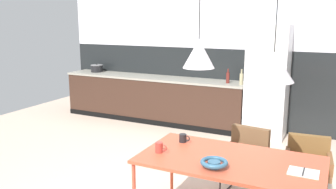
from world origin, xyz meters
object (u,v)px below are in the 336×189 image
at_px(refrigerator_column, 267,82).
at_px(mug_glass_clear, 159,147).
at_px(armchair_facing_counter, 308,160).
at_px(pendant_lamp_over_table_near, 199,53).
at_px(armchair_far_side, 246,153).
at_px(bottle_wine_green, 228,77).
at_px(dining_table, 230,163).
at_px(fruit_bowl, 214,163).
at_px(cooking_pot, 97,68).
at_px(bottle_vinegar_dark, 241,79).
at_px(open_book, 303,172).
at_px(pendant_lamp_over_table_far, 273,67).
at_px(mug_wide_latte, 183,138).

xyz_separation_m(refrigerator_column, mug_glass_clear, (-0.44, -3.25, -0.18)).
bearing_deg(armchair_facing_counter, pendant_lamp_over_table_near, 39.19).
xyz_separation_m(armchair_far_side, pendant_lamp_over_table_near, (-0.30, -0.82, 1.23)).
bearing_deg(refrigerator_column, bottle_wine_green, -176.23).
bearing_deg(dining_table, armchair_far_side, 92.60).
bearing_deg(bottle_wine_green, armchair_far_side, -68.03).
xyz_separation_m(fruit_bowl, mug_glass_clear, (-0.61, 0.11, 0.01)).
distance_m(refrigerator_column, cooking_pot, 3.69).
height_order(armchair_far_side, cooking_pot, cooking_pot).
relative_size(armchair_far_side, cooking_pot, 3.02).
xyz_separation_m(fruit_bowl, bottle_wine_green, (-0.86, 3.32, 0.22)).
bearing_deg(mug_glass_clear, armchair_far_side, 56.87).
distance_m(dining_table, armchair_far_side, 0.86).
xyz_separation_m(dining_table, armchair_facing_counter, (0.63, 0.95, -0.21)).
distance_m(cooking_pot, bottle_vinegar_dark, 3.26).
bearing_deg(refrigerator_column, fruit_bowl, -87.13).
distance_m(bottle_wine_green, bottle_vinegar_dark, 0.26).
bearing_deg(open_book, armchair_facing_counter, 91.51).
bearing_deg(pendant_lamp_over_table_far, open_book, -12.13).
height_order(refrigerator_column, dining_table, refrigerator_column).
relative_size(armchair_facing_counter, cooking_pot, 2.84).
relative_size(bottle_vinegar_dark, pendant_lamp_over_table_near, 0.20).
bearing_deg(mug_glass_clear, bottle_wine_green, 94.60).
distance_m(mug_glass_clear, bottle_vinegar_dark, 3.17).
height_order(armchair_far_side, pendant_lamp_over_table_near, pendant_lamp_over_table_near).
relative_size(refrigerator_column, mug_glass_clear, 15.84).
bearing_deg(bottle_vinegar_dark, pendant_lamp_over_table_near, -83.61).
bearing_deg(dining_table, fruit_bowl, -105.46).
distance_m(dining_table, mug_wide_latte, 0.64).
height_order(mug_glass_clear, pendant_lamp_over_table_near, pendant_lamp_over_table_near).
bearing_deg(cooking_pot, pendant_lamp_over_table_near, -41.28).
bearing_deg(refrigerator_column, pendant_lamp_over_table_near, -91.84).
height_order(open_book, mug_wide_latte, mug_wide_latte).
distance_m(cooking_pot, pendant_lamp_over_table_near, 4.84).
height_order(cooking_pot, bottle_wine_green, bottle_wine_green).
distance_m(mug_glass_clear, cooking_pot, 4.65).
distance_m(dining_table, pendant_lamp_over_table_far, 1.00).
bearing_deg(pendant_lamp_over_table_near, mug_wide_latte, 138.23).
distance_m(fruit_bowl, open_book, 0.76).
xyz_separation_m(armchair_far_side, cooking_pot, (-3.90, 2.33, 0.49)).
distance_m(cooking_pot, pendant_lamp_over_table_far, 5.34).
distance_m(armchair_far_side, cooking_pot, 4.57).
bearing_deg(dining_table, armchair_facing_counter, 56.49).
bearing_deg(bottle_wine_green, open_book, -62.80).
bearing_deg(pendant_lamp_over_table_near, armchair_far_side, 69.72).
height_order(armchair_facing_counter, bottle_vinegar_dark, bottle_vinegar_dark).
distance_m(armchair_facing_counter, bottle_vinegar_dark, 2.50).
relative_size(armchair_far_side, bottle_vinegar_dark, 2.86).
distance_m(dining_table, bottle_vinegar_dark, 3.11).
relative_size(refrigerator_column, mug_wide_latte, 16.04).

